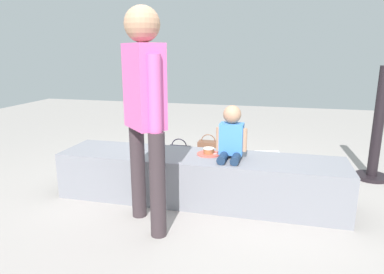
% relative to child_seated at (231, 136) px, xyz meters
% --- Properties ---
extents(ground_plane, '(12.00, 12.00, 0.00)m').
position_rel_child_seated_xyz_m(ground_plane, '(-0.30, 0.01, -0.65)').
color(ground_plane, '#9E9792').
extents(concrete_ledge, '(2.66, 0.58, 0.44)m').
position_rel_child_seated_xyz_m(concrete_ledge, '(-0.30, 0.01, -0.43)').
color(concrete_ledge, gray).
rests_on(concrete_ledge, ground_plane).
extents(child_seated, '(0.28, 0.32, 0.48)m').
position_rel_child_seated_xyz_m(child_seated, '(0.00, 0.00, 0.00)').
color(child_seated, '#1A2E4A').
rests_on(child_seated, concrete_ledge).
extents(adult_standing, '(0.39, 0.39, 1.71)m').
position_rel_child_seated_xyz_m(adult_standing, '(-0.59, -0.57, 0.37)').
color(adult_standing, '#372C30').
rests_on(adult_standing, ground_plane).
extents(cake_plate, '(0.22, 0.22, 0.06)m').
position_rel_child_seated_xyz_m(cake_plate, '(-0.22, 0.07, -0.19)').
color(cake_plate, '#E0594C').
rests_on(cake_plate, concrete_ledge).
extents(gift_bag, '(0.21, 0.11, 0.37)m').
position_rel_child_seated_xyz_m(gift_bag, '(-0.19, 1.01, -0.49)').
color(gift_bag, '#4C99E0').
rests_on(gift_bag, ground_plane).
extents(railing_post, '(0.36, 0.36, 1.24)m').
position_rel_child_seated_xyz_m(railing_post, '(1.46, 1.03, -0.18)').
color(railing_post, black).
rests_on(railing_post, ground_plane).
extents(water_bottle_near_gift, '(0.08, 0.08, 0.22)m').
position_rel_child_seated_xyz_m(water_bottle_near_gift, '(-0.98, 0.76, -0.55)').
color(water_bottle_near_gift, silver).
rests_on(water_bottle_near_gift, ground_plane).
extents(party_cup_red, '(0.07, 0.07, 0.11)m').
position_rel_child_seated_xyz_m(party_cup_red, '(0.49, 0.70, -0.60)').
color(party_cup_red, red).
rests_on(party_cup_red, ground_plane).
extents(cake_box_white, '(0.40, 0.42, 0.12)m').
position_rel_child_seated_xyz_m(cake_box_white, '(0.33, 1.29, -0.59)').
color(cake_box_white, white).
rests_on(cake_box_white, ground_plane).
extents(handbag_black_leather, '(0.27, 0.12, 0.33)m').
position_rel_child_seated_xyz_m(handbag_black_leather, '(-0.78, 1.01, -0.53)').
color(handbag_black_leather, black).
rests_on(handbag_black_leather, ground_plane).
extents(handbag_brown_canvas, '(0.26, 0.15, 0.34)m').
position_rel_child_seated_xyz_m(handbag_brown_canvas, '(-0.46, 1.27, -0.53)').
color(handbag_brown_canvas, brown).
rests_on(handbag_brown_canvas, ground_plane).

